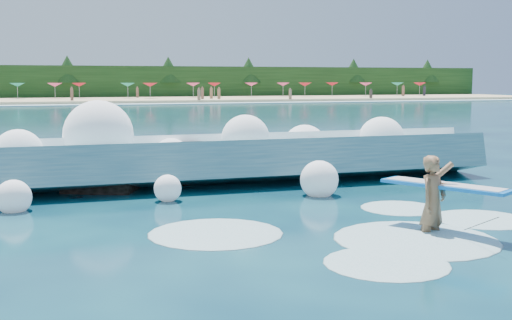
% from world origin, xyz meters
% --- Properties ---
extents(ground, '(200.00, 200.00, 0.00)m').
position_xyz_m(ground, '(0.00, 0.00, 0.00)').
color(ground, '#072139').
rests_on(ground, ground).
extents(beach, '(140.00, 20.00, 0.40)m').
position_xyz_m(beach, '(0.00, 78.00, 0.20)').
color(beach, tan).
rests_on(beach, ground).
extents(wet_band, '(140.00, 5.00, 0.08)m').
position_xyz_m(wet_band, '(0.00, 67.00, 0.04)').
color(wet_band, silver).
rests_on(wet_band, ground).
extents(treeline, '(140.00, 4.00, 5.00)m').
position_xyz_m(treeline, '(0.00, 88.00, 2.50)').
color(treeline, black).
rests_on(treeline, ground).
extents(breaking_wave, '(20.16, 3.07, 1.74)m').
position_xyz_m(breaking_wave, '(-0.26, 6.55, 0.61)').
color(breaking_wave, '#346F82').
rests_on(breaking_wave, ground).
extents(rock_cluster, '(8.33, 3.44, 1.42)m').
position_xyz_m(rock_cluster, '(-1.83, 7.00, 0.45)').
color(rock_cluster, black).
rests_on(rock_cluster, ground).
extents(surfer_with_board, '(1.71, 2.94, 1.83)m').
position_xyz_m(surfer_with_board, '(4.19, -0.83, 0.68)').
color(surfer_with_board, '#896040').
rests_on(surfer_with_board, ground).
extents(wave_spray, '(15.54, 4.83, 2.48)m').
position_xyz_m(wave_spray, '(-0.67, 6.50, 1.17)').
color(wave_spray, white).
rests_on(wave_spray, ground).
extents(surf_foam, '(9.00, 5.81, 0.15)m').
position_xyz_m(surf_foam, '(3.25, -0.59, 0.00)').
color(surf_foam, silver).
rests_on(surf_foam, ground).
extents(beach_umbrellas, '(112.81, 6.77, 0.50)m').
position_xyz_m(beach_umbrellas, '(0.15, 79.95, 2.25)').
color(beach_umbrellas, '#E1427B').
rests_on(beach_umbrellas, ground).
extents(beachgoers, '(90.83, 14.13, 1.92)m').
position_xyz_m(beachgoers, '(6.15, 74.69, 1.08)').
color(beachgoers, '#3F332D').
rests_on(beachgoers, ground).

